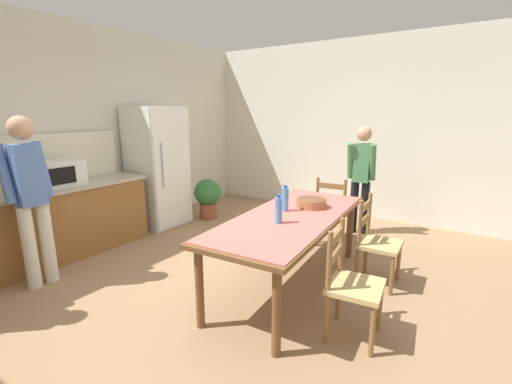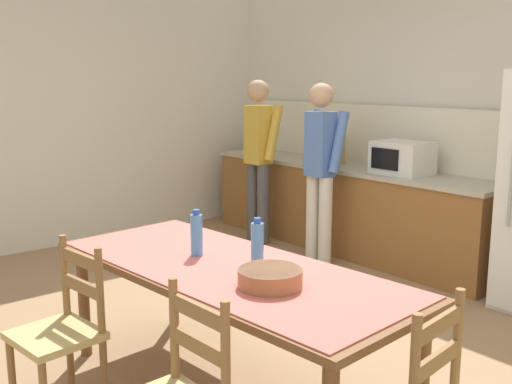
{
  "view_description": "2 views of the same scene",
  "coord_description": "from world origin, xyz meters",
  "px_view_note": "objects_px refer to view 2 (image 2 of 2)",
  "views": [
    {
      "loc": [
        -2.5,
        -1.97,
        1.75
      ],
      "look_at": [
        0.21,
        -0.15,
        0.98
      ],
      "focal_mm": 24.0,
      "sensor_mm": 36.0,
      "label": 1
    },
    {
      "loc": [
        2.87,
        -2.34,
        1.77
      ],
      "look_at": [
        0.1,
        -0.04,
        1.07
      ],
      "focal_mm": 42.0,
      "sensor_mm": 36.0,
      "label": 2
    }
  ],
  "objects_px": {
    "serving_bowl": "(270,276)",
    "chair_side_near_left": "(62,331)",
    "microwave": "(402,158)",
    "person_at_sink": "(259,153)",
    "paper_bag": "(332,146)",
    "dining_table": "(229,279)",
    "person_at_counter": "(321,164)",
    "bottle_near_centre": "(197,234)",
    "bottle_off_centre": "(257,244)"
  },
  "relations": [
    {
      "from": "microwave",
      "to": "serving_bowl",
      "type": "xyz_separation_m",
      "value": [
        1.25,
        -2.7,
        -0.23
      ]
    },
    {
      "from": "bottle_off_centre",
      "to": "chair_side_near_left",
      "type": "xyz_separation_m",
      "value": [
        -0.55,
        -0.9,
        -0.44
      ]
    },
    {
      "from": "dining_table",
      "to": "person_at_counter",
      "type": "distance_m",
      "value": 2.58
    },
    {
      "from": "microwave",
      "to": "person_at_counter",
      "type": "height_order",
      "value": "person_at_counter"
    },
    {
      "from": "bottle_near_centre",
      "to": "chair_side_near_left",
      "type": "bearing_deg",
      "value": -102.5
    },
    {
      "from": "dining_table",
      "to": "serving_bowl",
      "type": "xyz_separation_m",
      "value": [
        0.39,
        -0.04,
        0.12
      ]
    },
    {
      "from": "dining_table",
      "to": "person_at_counter",
      "type": "bearing_deg",
      "value": 123.07
    },
    {
      "from": "paper_bag",
      "to": "dining_table",
      "type": "xyz_separation_m",
      "value": [
        1.74,
        -2.66,
        -0.38
      ]
    },
    {
      "from": "paper_bag",
      "to": "dining_table",
      "type": "bearing_deg",
      "value": -56.8
    },
    {
      "from": "bottle_near_centre",
      "to": "serving_bowl",
      "type": "height_order",
      "value": "bottle_near_centre"
    },
    {
      "from": "paper_bag",
      "to": "person_at_counter",
      "type": "bearing_deg",
      "value": -56.26
    },
    {
      "from": "bottle_off_centre",
      "to": "chair_side_near_left",
      "type": "bearing_deg",
      "value": -121.31
    },
    {
      "from": "serving_bowl",
      "to": "person_at_sink",
      "type": "height_order",
      "value": "person_at_sink"
    },
    {
      "from": "microwave",
      "to": "dining_table",
      "type": "distance_m",
      "value": 2.82
    },
    {
      "from": "microwave",
      "to": "chair_side_near_left",
      "type": "bearing_deg",
      "value": -83.14
    },
    {
      "from": "person_at_sink",
      "to": "serving_bowl",
      "type": "bearing_deg",
      "value": -129.01
    },
    {
      "from": "bottle_off_centre",
      "to": "person_at_sink",
      "type": "distance_m",
      "value": 3.18
    },
    {
      "from": "chair_side_near_left",
      "to": "person_at_counter",
      "type": "distance_m",
      "value": 3.12
    },
    {
      "from": "bottle_near_centre",
      "to": "bottle_off_centre",
      "type": "height_order",
      "value": "same"
    },
    {
      "from": "serving_bowl",
      "to": "person_at_sink",
      "type": "distance_m",
      "value": 3.51
    },
    {
      "from": "person_at_counter",
      "to": "bottle_near_centre",
      "type": "bearing_deg",
      "value": -152.62
    },
    {
      "from": "chair_side_near_left",
      "to": "paper_bag",
      "type": "bearing_deg",
      "value": 104.17
    },
    {
      "from": "serving_bowl",
      "to": "chair_side_near_left",
      "type": "height_order",
      "value": "chair_side_near_left"
    },
    {
      "from": "bottle_near_centre",
      "to": "dining_table",
      "type": "bearing_deg",
      "value": 4.2
    },
    {
      "from": "bottle_near_centre",
      "to": "paper_bag",
      "type": "bearing_deg",
      "value": 118.66
    },
    {
      "from": "bottle_near_centre",
      "to": "bottle_off_centre",
      "type": "distance_m",
      "value": 0.4
    },
    {
      "from": "serving_bowl",
      "to": "person_at_counter",
      "type": "relative_size",
      "value": 0.19
    },
    {
      "from": "bottle_near_centre",
      "to": "bottle_off_centre",
      "type": "xyz_separation_m",
      "value": [
        0.38,
        0.14,
        0.0
      ]
    },
    {
      "from": "chair_side_near_left",
      "to": "person_at_counter",
      "type": "xyz_separation_m",
      "value": [
        -0.95,
        2.92,
        0.52
      ]
    },
    {
      "from": "dining_table",
      "to": "bottle_near_centre",
      "type": "height_order",
      "value": "bottle_near_centre"
    },
    {
      "from": "chair_side_near_left",
      "to": "bottle_near_centre",
      "type": "bearing_deg",
      "value": 70.99
    },
    {
      "from": "microwave",
      "to": "chair_side_near_left",
      "type": "height_order",
      "value": "microwave"
    },
    {
      "from": "bottle_off_centre",
      "to": "serving_bowl",
      "type": "relative_size",
      "value": 0.84
    },
    {
      "from": "paper_bag",
      "to": "bottle_off_centre",
      "type": "relative_size",
      "value": 1.33
    },
    {
      "from": "serving_bowl",
      "to": "paper_bag",
      "type": "bearing_deg",
      "value": 128.31
    },
    {
      "from": "dining_table",
      "to": "person_at_sink",
      "type": "bearing_deg",
      "value": 137.11
    },
    {
      "from": "microwave",
      "to": "bottle_near_centre",
      "type": "bearing_deg",
      "value": -77.78
    },
    {
      "from": "bottle_off_centre",
      "to": "person_at_counter",
      "type": "relative_size",
      "value": 0.16
    },
    {
      "from": "serving_bowl",
      "to": "person_at_sink",
      "type": "relative_size",
      "value": 0.18
    },
    {
      "from": "bottle_off_centre",
      "to": "serving_bowl",
      "type": "height_order",
      "value": "bottle_off_centre"
    },
    {
      "from": "microwave",
      "to": "person_at_counter",
      "type": "distance_m",
      "value": 0.75
    },
    {
      "from": "microwave",
      "to": "dining_table",
      "type": "height_order",
      "value": "microwave"
    },
    {
      "from": "microwave",
      "to": "paper_bag",
      "type": "xyz_separation_m",
      "value": [
        -0.88,
        -0.01,
        0.03
      ]
    },
    {
      "from": "paper_bag",
      "to": "person_at_counter",
      "type": "xyz_separation_m",
      "value": [
        0.34,
        -0.51,
        -0.1
      ]
    },
    {
      "from": "serving_bowl",
      "to": "chair_side_near_left",
      "type": "xyz_separation_m",
      "value": [
        -0.83,
        -0.74,
        -0.36
      ]
    },
    {
      "from": "microwave",
      "to": "bottle_off_centre",
      "type": "relative_size",
      "value": 1.85
    },
    {
      "from": "person_at_sink",
      "to": "person_at_counter",
      "type": "height_order",
      "value": "person_at_sink"
    },
    {
      "from": "microwave",
      "to": "person_at_sink",
      "type": "xyz_separation_m",
      "value": [
        -1.47,
        -0.5,
        -0.06
      ]
    },
    {
      "from": "microwave",
      "to": "person_at_sink",
      "type": "height_order",
      "value": "person_at_sink"
    },
    {
      "from": "dining_table",
      "to": "serving_bowl",
      "type": "distance_m",
      "value": 0.41
    }
  ]
}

